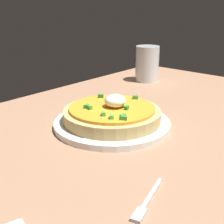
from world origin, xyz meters
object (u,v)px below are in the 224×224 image
(cup_near, at_px, (147,65))
(pizza, at_px, (112,113))
(plate, at_px, (112,123))
(fork, at_px, (147,202))

(cup_near, bearing_deg, pizza, 24.83)
(plate, bearing_deg, cup_near, -155.21)
(cup_near, height_order, fork, cup_near)
(pizza, relative_size, fork, 2.03)
(plate, xyz_separation_m, pizza, (-0.00, 0.00, 0.02))
(plate, bearing_deg, fork, 50.89)
(plate, relative_size, fork, 2.42)
(pizza, height_order, cup_near, cup_near)
(fork, bearing_deg, cup_near, -160.04)
(pizza, bearing_deg, plate, -47.54)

